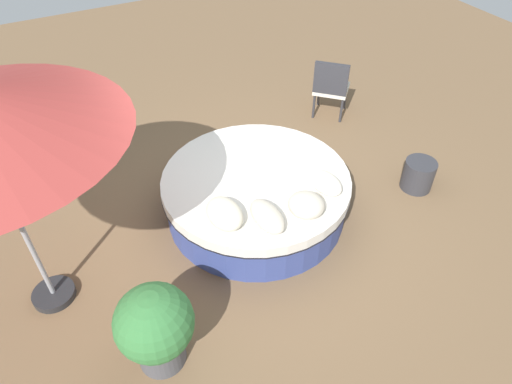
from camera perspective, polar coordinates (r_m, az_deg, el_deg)
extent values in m
plane|color=brown|center=(5.86, 0.00, -2.55)|extent=(16.00, 16.00, 0.00)
cylinder|color=#38478C|center=(5.70, 0.00, -0.96)|extent=(2.19, 2.19, 0.44)
cylinder|color=black|center=(5.55, 0.00, 0.71)|extent=(2.27, 2.27, 0.02)
cylinder|color=silver|center=(5.51, 0.00, 1.26)|extent=(2.26, 2.26, 0.14)
ellipsoid|color=beige|center=(4.87, -3.93, -2.66)|extent=(0.52, 0.36, 0.21)
ellipsoid|color=beige|center=(4.86, 1.39, -3.00)|extent=(0.55, 0.29, 0.18)
ellipsoid|color=beige|center=(4.99, 6.25, -1.58)|extent=(0.41, 0.40, 0.21)
ellipsoid|color=silver|center=(5.33, 8.63, 1.16)|extent=(0.48, 0.31, 0.15)
cylinder|color=#333338|center=(7.90, 7.79, 11.99)|extent=(0.04, 0.04, 0.42)
cylinder|color=#333338|center=(7.85, 10.99, 11.42)|extent=(0.04, 0.04, 0.42)
cylinder|color=#333338|center=(7.54, 7.17, 10.49)|extent=(0.04, 0.04, 0.42)
cylinder|color=#333338|center=(7.49, 10.51, 9.89)|extent=(0.04, 0.04, 0.42)
cube|color=silver|center=(7.57, 9.31, 12.53)|extent=(0.72, 0.72, 0.06)
cube|color=#333338|center=(7.25, 9.25, 13.65)|extent=(0.41, 0.41, 0.50)
cylinder|color=#262628|center=(5.43, -23.71, -11.49)|extent=(0.44, 0.44, 0.08)
cylinder|color=#99999E|center=(4.61, -27.71, -2.38)|extent=(0.05, 0.05, 2.47)
cylinder|color=#4C4C51|center=(4.61, -11.64, -18.52)|extent=(0.44, 0.44, 0.30)
sphere|color=#387A3D|center=(4.23, -12.50, -15.48)|extent=(0.71, 0.71, 0.71)
cylinder|color=#333338|center=(6.45, 19.44, 2.02)|extent=(0.41, 0.41, 0.41)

